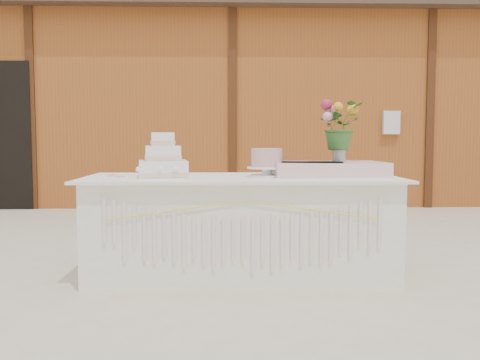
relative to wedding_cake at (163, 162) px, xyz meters
name	(u,v)px	position (x,y,z in m)	size (l,w,h in m)	color
ground	(241,275)	(0.60, -0.01, -0.88)	(80.00, 80.00, 0.00)	beige
barn	(231,105)	(0.59, 5.99, 0.79)	(12.60, 4.60, 3.30)	#97481F
cake_table	(241,226)	(0.60, -0.01, -0.50)	(2.40, 1.00, 0.77)	white
wedding_cake	(163,162)	(0.00, 0.00, 0.00)	(0.43, 0.43, 0.34)	white
pink_cake_stand	(267,161)	(0.79, -0.04, 0.01)	(0.30, 0.30, 0.22)	white
satin_runner	(327,169)	(1.28, 0.05, -0.06)	(0.87, 0.50, 0.11)	#F6C8C5
flower_vase	(339,153)	(1.38, 0.11, 0.07)	(0.10, 0.10, 0.14)	#B5B4B9
bouquet	(340,120)	(1.38, 0.11, 0.33)	(0.34, 0.30, 0.38)	#356528
loose_flowers	(117,175)	(-0.37, 0.09, -0.11)	(0.14, 0.34, 0.02)	pink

